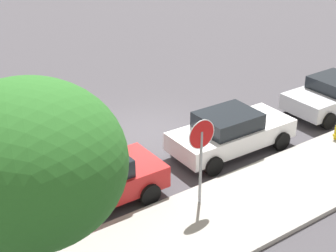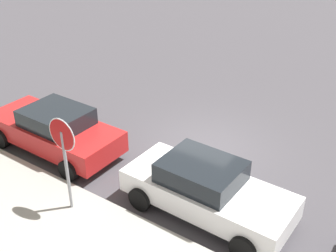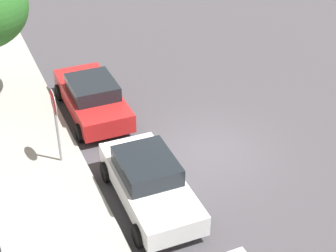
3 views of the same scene
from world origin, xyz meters
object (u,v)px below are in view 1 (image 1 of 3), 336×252
object	(u,v)px
parked_car_white	(231,132)
parked_car_silver	(333,95)
street_tree_near_corner	(29,164)
stop_sign	(201,148)
parked_car_red	(87,184)

from	to	relation	value
parked_car_white	parked_car_silver	bearing A→B (deg)	-178.76
parked_car_silver	street_tree_near_corner	world-z (taller)	street_tree_near_corner
street_tree_near_corner	parked_car_silver	bearing A→B (deg)	-165.79
stop_sign	parked_car_silver	size ratio (longest dim) A/B	0.69
parked_car_white	parked_car_silver	size ratio (longest dim) A/B	1.12
parked_car_red	parked_car_white	distance (m)	5.38
stop_sign	parked_car_silver	world-z (taller)	stop_sign
parked_car_red	parked_car_silver	world-z (taller)	parked_car_red
stop_sign	parked_car_red	distance (m)	3.33
stop_sign	parked_car_red	size ratio (longest dim) A/B	0.60
parked_car_silver	street_tree_near_corner	distance (m)	14.09
parked_car_white	parked_car_silver	world-z (taller)	parked_car_white
parked_car_white	parked_car_silver	distance (m)	5.39
parked_car_white	street_tree_near_corner	xyz separation A→B (m)	(7.94, 3.26, 3.05)
street_tree_near_corner	parked_car_white	bearing A→B (deg)	-157.68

